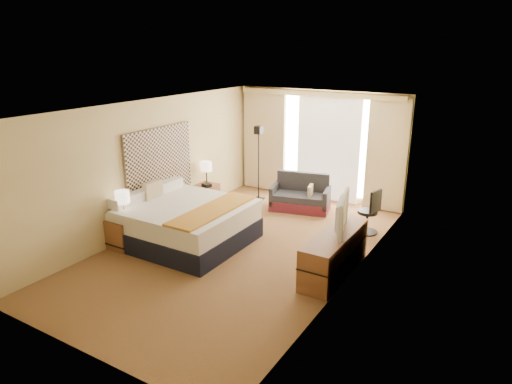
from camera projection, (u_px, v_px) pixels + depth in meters
The scene contains 21 objects.
floor at pixel (240, 248), 8.42m from camera, with size 4.20×7.00×0.02m, color #4F1C16.
ceiling at pixel (239, 106), 7.62m from camera, with size 4.20×7.00×0.02m, color silver.
wall_back at pixel (319, 145), 10.88m from camera, with size 4.20×0.02×2.60m, color #E1C789.
wall_front at pixel (72, 256), 5.17m from camera, with size 4.20×0.02×2.60m, color #E1C789.
wall_left at pixel (151, 165), 9.05m from camera, with size 0.02×7.00×2.60m, color #E1C789.
wall_right at pixel (354, 201), 6.99m from camera, with size 0.02×7.00×2.60m, color #E1C789.
headboard at pixel (160, 165), 9.20m from camera, with size 0.06×1.85×1.50m, color black.
nightstand_left at pixel (124, 233), 8.40m from camera, with size 0.45×0.52×0.55m, color brown.
nightstand_right at pixel (206, 196), 10.44m from camera, with size 0.45×0.52×0.55m, color brown.
media_dresser at pixel (335, 253), 7.42m from camera, with size 0.50×1.80×0.70m, color brown.
window at pixel (329, 146), 10.72m from camera, with size 2.30×0.02×2.30m, color silver.
curtains at pixel (318, 142), 10.75m from camera, with size 4.12×0.19×2.56m.
bed at pixel (185, 222), 8.59m from camera, with size 2.22×2.03×1.08m.
loveseat at pixel (301, 198), 10.35m from camera, with size 1.43×0.98×0.81m.
floor_lamp at pixel (259, 148), 10.71m from camera, with size 0.23×0.23×1.79m.
desk_chair at pixel (370, 214), 8.98m from camera, with size 0.45×0.45×0.92m.
lamp_left at pixel (122, 198), 8.17m from camera, with size 0.26×0.26×0.55m.
lamp_right at pixel (206, 167), 10.30m from camera, with size 0.25×0.25×0.53m.
tissue_box at pixel (122, 217), 8.29m from camera, with size 0.11×0.11×0.10m, color #95BFE7.
telephone at pixel (207, 185), 10.20m from camera, with size 0.20×0.15×0.08m, color black.
television at pixel (337, 213), 7.36m from camera, with size 1.04×0.14×0.60m, color black.
Camera 1 is at (4.21, -6.44, 3.58)m, focal length 32.00 mm.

